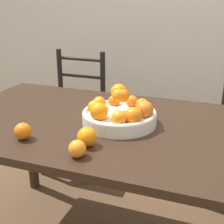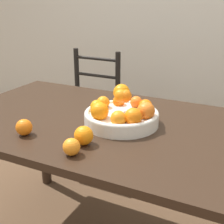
{
  "view_description": "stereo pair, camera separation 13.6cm",
  "coord_description": "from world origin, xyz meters",
  "views": [
    {
      "loc": [
        0.52,
        -1.29,
        1.34
      ],
      "look_at": [
        0.08,
        -0.1,
        0.87
      ],
      "focal_mm": 50.0,
      "sensor_mm": 36.0,
      "label": 1
    },
    {
      "loc": [
        0.65,
        -1.24,
        1.34
      ],
      "look_at": [
        0.08,
        -0.1,
        0.87
      ],
      "focal_mm": 50.0,
      "sensor_mm": 36.0,
      "label": 2
    }
  ],
  "objects": [
    {
      "name": "orange_loose_2",
      "position": [
        -0.25,
        -0.3,
        0.81
      ],
      "size": [
        0.07,
        0.07,
        0.07
      ],
      "color": "orange",
      "rests_on": "dining_table"
    },
    {
      "name": "wall_back",
      "position": [
        0.0,
        1.51,
        1.3
      ],
      "size": [
        8.0,
        0.06,
        2.6
      ],
      "color": "beige",
      "rests_on": "ground_plane"
    },
    {
      "name": "dining_table",
      "position": [
        0.0,
        0.0,
        0.67
      ],
      "size": [
        1.59,
        0.92,
        0.77
      ],
      "color": "black",
      "rests_on": "ground_plane"
    },
    {
      "name": "chair_left",
      "position": [
        -0.56,
        0.77,
        0.46
      ],
      "size": [
        0.42,
        0.4,
        0.94
      ],
      "rotation": [
        0.0,
        0.0,
        -0.0
      ],
      "color": "black",
      "rests_on": "ground_plane"
    },
    {
      "name": "fruit_bowl",
      "position": [
        0.08,
        0.0,
        0.83
      ],
      "size": [
        0.35,
        0.35,
        0.19
      ],
      "color": "silver",
      "rests_on": "dining_table"
    },
    {
      "name": "orange_loose_0",
      "position": [
        0.04,
        -0.36,
        0.81
      ],
      "size": [
        0.07,
        0.07,
        0.07
      ],
      "color": "orange",
      "rests_on": "dining_table"
    },
    {
      "name": "orange_loose_1",
      "position": [
        0.03,
        -0.26,
        0.81
      ],
      "size": [
        0.08,
        0.08,
        0.08
      ],
      "color": "orange",
      "rests_on": "dining_table"
    }
  ]
}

